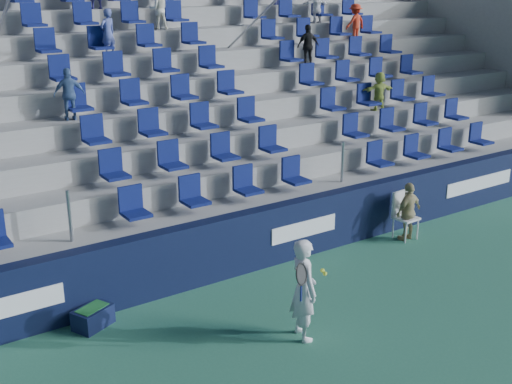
% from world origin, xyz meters
% --- Properties ---
extents(ground, '(70.00, 70.00, 0.00)m').
position_xyz_m(ground, '(0.00, 0.00, 0.00)').
color(ground, '#317256').
rests_on(ground, ground).
extents(sponsor_wall, '(24.00, 0.32, 1.20)m').
position_xyz_m(sponsor_wall, '(0.00, 3.15, 0.60)').
color(sponsor_wall, black).
rests_on(sponsor_wall, ground).
extents(grandstand, '(24.00, 8.17, 6.63)m').
position_xyz_m(grandstand, '(0.00, 8.24, 2.14)').
color(grandstand, '#979792').
rests_on(grandstand, ground).
extents(tennis_player, '(0.69, 0.68, 1.66)m').
position_xyz_m(tennis_player, '(-0.41, 0.59, 0.83)').
color(tennis_player, silver).
rests_on(tennis_player, ground).
extents(line_judge_chair, '(0.48, 0.49, 1.04)m').
position_xyz_m(line_judge_chair, '(3.97, 2.66, 0.59)').
color(line_judge_chair, white).
rests_on(line_judge_chair, ground).
extents(line_judge, '(0.79, 0.40, 1.29)m').
position_xyz_m(line_judge, '(3.97, 2.50, 0.65)').
color(line_judge, tan).
rests_on(line_judge, ground).
extents(ball_bin, '(0.72, 0.62, 0.35)m').
position_xyz_m(ball_bin, '(-3.04, 2.75, 0.19)').
color(ball_bin, '#0E1636').
rests_on(ball_bin, ground).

